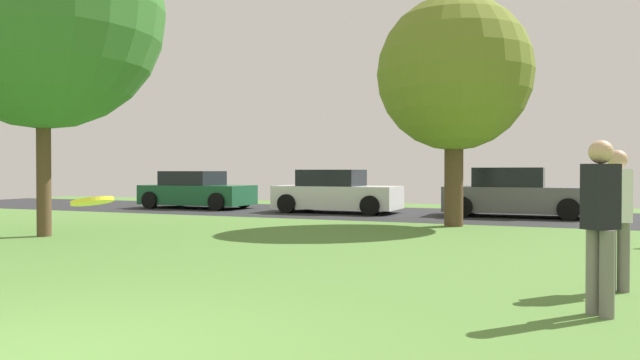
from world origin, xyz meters
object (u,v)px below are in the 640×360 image
oak_tree_left (454,74)px  parked_car_white (336,193)px  person_catcher (600,218)px  parked_car_green (196,191)px  frisbee_disc (92,201)px  maple_tree_near (43,9)px  person_walking (617,214)px  parked_car_grey (514,194)px

oak_tree_left → parked_car_white: (-4.57, 3.39, -3.23)m
person_catcher → parked_car_green: bearing=-90.8°
person_catcher → frisbee_disc: (-3.16, -3.45, 0.27)m
oak_tree_left → frisbee_disc: 12.71m
person_catcher → maple_tree_near: bearing=-63.8°
maple_tree_near → parked_car_white: size_ratio=1.81×
person_walking → frisbee_disc: 5.90m
oak_tree_left → frisbee_disc: bearing=-90.6°
oak_tree_left → parked_car_white: 6.54m
oak_tree_left → person_walking: 8.80m
maple_tree_near → parked_car_grey: (9.00, 9.69, -4.25)m
oak_tree_left → parked_car_green: 11.38m
parked_car_grey → person_catcher: bearing=-81.8°
maple_tree_near → frisbee_disc: bearing=-40.7°
parked_car_white → person_walking: bearing=-54.6°
person_catcher → parked_car_grey: 12.98m
oak_tree_left → frisbee_disc: size_ratio=17.80×
parked_car_green → oak_tree_left: bearing=-18.9°
person_catcher → frisbee_disc: person_catcher is taller
oak_tree_left → person_catcher: size_ratio=3.40×
person_catcher → person_walking: (0.24, 1.37, -0.04)m
person_walking → maple_tree_near: bearing=60.6°
person_walking → parked_car_green: 17.57m
parked_car_green → parked_car_white: bearing=-1.5°
frisbee_disc → parked_car_green: size_ratio=0.08×
parked_car_green → parked_car_white: parked_car_white is taller
person_catcher → frisbee_disc: bearing=0.0°
maple_tree_near → person_walking: size_ratio=4.50×
person_walking → oak_tree_left: bearing=2.9°
person_catcher → parked_car_white: (-7.59, 12.37, -0.30)m
maple_tree_near → person_catcher: size_ratio=4.35×
frisbee_disc → parked_car_white: size_ratio=0.08×
frisbee_disc → parked_car_grey: parked_car_grey is taller
person_walking → parked_car_green: bearing=30.3°
oak_tree_left → parked_car_green: bearing=161.1°
person_catcher → person_walking: 1.39m
maple_tree_near → parked_car_grey: maple_tree_near is taller
oak_tree_left → parked_car_grey: size_ratio=1.38×
person_catcher → frisbee_disc: 4.69m
frisbee_disc → parked_car_white: 16.44m
parked_car_green → parked_car_grey: bearing=1.6°
person_catcher → parked_car_grey: bearing=-129.4°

